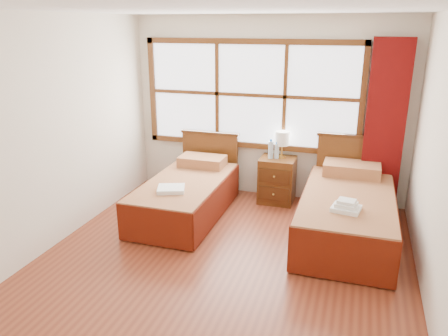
% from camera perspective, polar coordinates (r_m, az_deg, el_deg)
% --- Properties ---
extents(floor, '(4.50, 4.50, 0.00)m').
position_cam_1_polar(floor, '(4.78, -0.61, -12.87)').
color(floor, brown).
rests_on(floor, ground).
extents(ceiling, '(4.50, 4.50, 0.00)m').
position_cam_1_polar(ceiling, '(4.08, -0.74, 20.11)').
color(ceiling, white).
rests_on(ceiling, wall_back).
extents(wall_back, '(4.00, 0.00, 4.00)m').
position_cam_1_polar(wall_back, '(6.37, 5.74, 7.64)').
color(wall_back, silver).
rests_on(wall_back, floor).
extents(wall_left, '(0.00, 4.50, 4.50)m').
position_cam_1_polar(wall_left, '(5.21, -22.09, 3.97)').
color(wall_left, silver).
rests_on(wall_left, floor).
extents(wall_right, '(0.00, 4.50, 4.50)m').
position_cam_1_polar(wall_right, '(4.11, 26.83, -0.28)').
color(wall_right, silver).
rests_on(wall_right, floor).
extents(window, '(3.16, 0.06, 1.56)m').
position_cam_1_polar(window, '(6.35, 3.49, 9.50)').
color(window, white).
rests_on(window, wall_back).
extents(curtain, '(0.50, 0.16, 2.30)m').
position_cam_1_polar(curtain, '(6.14, 20.23, 4.94)').
color(curtain, '#630A09').
rests_on(curtain, wall_back).
extents(bed_left, '(0.97, 1.99, 0.93)m').
position_cam_1_polar(bed_left, '(5.92, -4.83, -3.40)').
color(bed_left, '#44240E').
rests_on(bed_left, floor).
extents(bed_right, '(1.07, 2.09, 1.04)m').
position_cam_1_polar(bed_right, '(5.51, 15.79, -5.42)').
color(bed_right, '#44240E').
rests_on(bed_right, floor).
extents(nightstand, '(0.49, 0.49, 0.66)m').
position_cam_1_polar(nightstand, '(6.34, 6.94, -1.56)').
color(nightstand, '#593013').
rests_on(nightstand, floor).
extents(towels_left, '(0.40, 0.38, 0.05)m').
position_cam_1_polar(towels_left, '(5.46, -6.93, -2.74)').
color(towels_left, white).
rests_on(towels_left, bed_left).
extents(towels_right, '(0.33, 0.30, 0.12)m').
position_cam_1_polar(towels_right, '(4.89, 15.67, -4.84)').
color(towels_right, white).
rests_on(towels_right, bed_right).
extents(lamp, '(0.20, 0.20, 0.38)m').
position_cam_1_polar(lamp, '(6.20, 7.62, 3.76)').
color(lamp, gold).
rests_on(lamp, nightstand).
extents(bottle_near, '(0.07, 0.07, 0.28)m').
position_cam_1_polar(bottle_near, '(6.19, 6.12, 2.42)').
color(bottle_near, silver).
rests_on(bottle_near, nightstand).
extents(bottle_far, '(0.06, 0.06, 0.24)m').
position_cam_1_polar(bottle_far, '(6.20, 6.90, 2.25)').
color(bottle_far, silver).
rests_on(bottle_far, nightstand).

